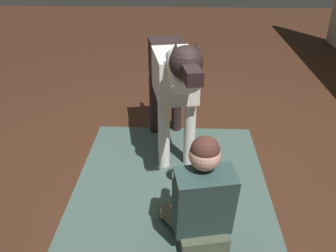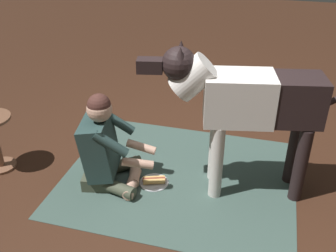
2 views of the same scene
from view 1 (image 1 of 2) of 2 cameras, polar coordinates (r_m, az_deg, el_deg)
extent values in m
plane|color=#3A2115|center=(3.41, 1.28, -7.19)|extent=(15.94, 15.94, 0.00)
cube|color=#3B5049|center=(3.25, 0.51, -9.15)|extent=(2.05, 1.70, 0.01)
cube|color=#434A38|center=(2.72, 5.46, -17.15)|extent=(0.31, 0.38, 0.12)
cylinder|color=#434A38|center=(2.80, 1.44, -15.18)|extent=(0.39, 0.33, 0.11)
cylinder|color=tan|center=(2.92, 2.28, -13.08)|extent=(0.19, 0.37, 0.09)
cylinder|color=#434A38|center=(2.86, 7.77, -14.35)|extent=(0.41, 0.20, 0.11)
cylinder|color=tan|center=(2.95, 5.60, -12.67)|extent=(0.14, 0.37, 0.09)
cube|color=#263D3B|center=(2.53, 5.61, -11.81)|extent=(0.35, 0.45, 0.52)
cylinder|color=#263D3B|center=(2.51, 1.07, -7.72)|extent=(0.30, 0.14, 0.24)
cylinder|color=tan|center=(2.80, 1.31, -8.70)|extent=(0.27, 0.09, 0.12)
cylinder|color=#263D3B|center=(2.59, 8.78, -6.89)|extent=(0.30, 0.14, 0.24)
cylinder|color=tan|center=(2.85, 6.31, -8.16)|extent=(0.28, 0.16, 0.12)
sphere|color=tan|center=(2.33, 5.85, -4.62)|extent=(0.21, 0.21, 0.21)
sphere|color=#442520|center=(2.31, 5.89, -3.86)|extent=(0.19, 0.19, 0.19)
cylinder|color=silver|center=(3.36, 3.44, -1.09)|extent=(0.11, 0.11, 0.67)
cylinder|color=silver|center=(3.32, -0.65, -1.43)|extent=(0.11, 0.11, 0.67)
cylinder|color=black|center=(3.94, 1.35, 3.75)|extent=(0.11, 0.11, 0.67)
cylinder|color=black|center=(3.91, -2.15, 3.51)|extent=(0.11, 0.11, 0.67)
cube|color=silver|center=(3.23, 1.06, 8.14)|extent=(0.59, 0.45, 0.39)
cube|color=black|center=(3.61, -0.11, 10.41)|extent=(0.52, 0.41, 0.37)
cylinder|color=silver|center=(2.85, 2.38, 8.69)|extent=(0.43, 0.32, 0.38)
sphere|color=black|center=(2.71, 2.88, 9.98)|extent=(0.26, 0.26, 0.26)
cube|color=black|center=(2.52, 3.89, 7.97)|extent=(0.21, 0.15, 0.10)
cone|color=black|center=(2.71, 4.52, 12.08)|extent=(0.11, 0.11, 0.12)
cone|color=black|center=(2.68, 1.21, 11.96)|extent=(0.11, 0.11, 0.12)
cylinder|color=black|center=(3.85, -0.71, 11.02)|extent=(0.35, 0.12, 0.23)
cylinder|color=silver|center=(3.10, 3.16, -11.43)|extent=(0.26, 0.26, 0.01)
cylinder|color=#E0AF60|center=(3.08, 2.79, -11.09)|extent=(0.20, 0.11, 0.05)
cylinder|color=#E0AF60|center=(3.09, 3.56, -10.92)|extent=(0.20, 0.11, 0.05)
cylinder|color=brown|center=(3.08, 3.18, -10.90)|extent=(0.20, 0.10, 0.04)
camera|label=2|loc=(4.20, 47.09, 23.03)|focal=41.66mm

